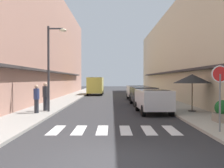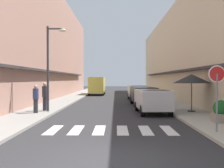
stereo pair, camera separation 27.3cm
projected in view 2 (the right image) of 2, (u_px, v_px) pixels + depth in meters
ground_plane at (114, 100)px, 27.62m from camera, size 113.23×113.23×0.00m
sidewalk_left at (66, 100)px, 27.68m from camera, size 2.46×72.05×0.12m
sidewalk_right at (161, 100)px, 27.55m from camera, size 2.46×72.05×0.12m
building_row_left at (33, 43)px, 29.20m from camera, size 5.50×48.32×11.76m
building_row_right at (195, 53)px, 29.00m from camera, size 5.50×48.32×9.60m
crosswalk at (111, 130)px, 11.47m from camera, size 5.20×2.20×0.01m
parked_car_near at (152, 99)px, 17.01m from camera, size 1.95×4.02×1.47m
parked_car_mid at (143, 94)px, 22.55m from camera, size 1.96×4.11×1.47m
parked_car_far at (138, 91)px, 28.31m from camera, size 1.90×4.04×1.47m
delivery_van at (97, 84)px, 37.40m from camera, size 2.04×5.41×2.37m
round_street_sign at (217, 81)px, 10.43m from camera, size 0.65×0.07×2.50m
street_lamp at (51, 59)px, 17.16m from camera, size 1.19×0.28×5.24m
cafe_umbrella at (192, 79)px, 17.10m from camera, size 2.31×2.31×2.29m
planter_corner at (221, 111)px, 12.89m from camera, size 0.74×0.74×1.02m
pedestrian_walking_near at (36, 98)px, 16.43m from camera, size 0.34×0.34×1.65m
pedestrian_walking_far at (45, 96)px, 17.62m from camera, size 0.34×0.34×1.77m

